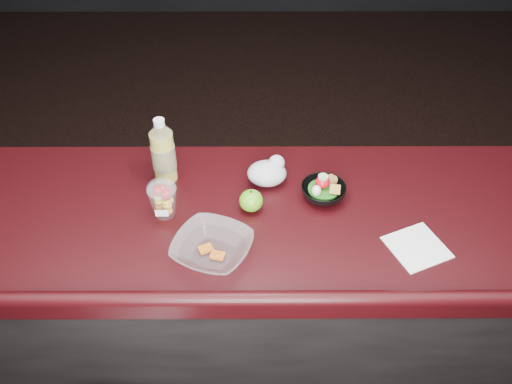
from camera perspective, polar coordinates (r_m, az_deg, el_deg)
room_shell at (r=1.12m, az=-0.44°, el=16.87°), size 8.00×8.00×8.00m
counter at (r=2.23m, az=-0.24°, el=-11.56°), size 4.06×0.71×1.02m
lemonade_bottle at (r=1.93m, az=-9.23°, el=3.71°), size 0.08×0.08×0.24m
fruit_cup at (r=1.82m, az=-9.31°, el=-0.59°), size 0.09×0.09×0.13m
green_apple at (r=1.84m, az=-0.49°, el=-0.87°), size 0.08×0.08×0.08m
plastic_bag at (r=1.93m, az=1.22°, el=2.01°), size 0.13×0.11×0.10m
snack_bowl at (r=1.90m, az=6.73°, el=0.14°), size 0.18×0.18×0.08m
takeout_bowl at (r=1.71m, az=-4.39°, el=-5.61°), size 0.30×0.30×0.06m
paper_napkin at (r=1.81m, az=15.80°, el=-5.34°), size 0.21×0.21×0.00m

